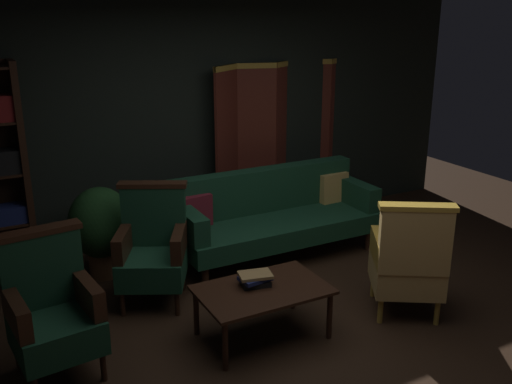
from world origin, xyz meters
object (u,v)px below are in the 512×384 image
(coffee_table, at_px, (263,294))
(potted_plant, at_px, (101,226))
(book_black_cloth, at_px, (255,282))
(book_tan_leather, at_px, (255,275))
(folding_screen, at_px, (285,138))
(armchair_wing_right, at_px, (153,248))
(book_navy_cloth, at_px, (255,278))
(armchair_wing_left, at_px, (52,310))
(armchair_gilt_accent, at_px, (409,261))
(velvet_couch, at_px, (273,213))

(coffee_table, bearing_deg, potted_plant, 116.47)
(book_black_cloth, relative_size, book_tan_leather, 0.87)
(folding_screen, height_order, armchair_wing_right, folding_screen)
(book_navy_cloth, relative_size, book_tan_leather, 0.94)
(coffee_table, bearing_deg, folding_screen, 55.75)
(folding_screen, height_order, coffee_table, folding_screen)
(armchair_wing_left, xyz_separation_m, potted_plant, (0.68, 1.39, 0.03))
(armchair_wing_right, xyz_separation_m, book_black_cloth, (0.53, -0.92, -0.05))
(book_navy_cloth, height_order, book_tan_leather, book_tan_leather)
(armchair_gilt_accent, relative_size, potted_plant, 1.16)
(armchair_gilt_accent, height_order, armchair_wing_right, same)
(armchair_wing_left, height_order, book_tan_leather, armchair_wing_left)
(coffee_table, distance_m, potted_plant, 1.88)
(book_navy_cloth, xyz_separation_m, book_tan_leather, (0.00, 0.00, 0.03))
(armchair_wing_left, xyz_separation_m, book_navy_cloth, (1.49, -0.21, -0.01))
(armchair_wing_left, bearing_deg, velvet_couch, 24.34)
(velvet_couch, distance_m, book_navy_cloth, 1.58)
(folding_screen, distance_m, armchair_gilt_accent, 2.64)
(velvet_couch, distance_m, armchair_gilt_accent, 1.67)
(armchair_wing_left, bearing_deg, book_tan_leather, -8.19)
(folding_screen, height_order, armchair_gilt_accent, folding_screen)
(armchair_wing_right, bearing_deg, book_tan_leather, -60.15)
(book_navy_cloth, bearing_deg, book_tan_leather, 0.00)
(coffee_table, height_order, book_black_cloth, book_black_cloth)
(armchair_wing_left, bearing_deg, armchair_wing_right, 36.15)
(potted_plant, xyz_separation_m, book_tan_leather, (0.81, -1.60, -0.01))
(potted_plant, xyz_separation_m, book_black_cloth, (0.81, -1.60, -0.07))
(folding_screen, bearing_deg, armchair_gilt_accent, -97.42)
(armchair_gilt_accent, xyz_separation_m, book_tan_leather, (-1.26, 0.34, 0.02))
(armchair_wing_right, bearing_deg, book_black_cloth, -60.15)
(armchair_gilt_accent, xyz_separation_m, armchair_wing_left, (-2.75, 0.55, 0.00))
(folding_screen, relative_size, armchair_gilt_accent, 2.00)
(coffee_table, bearing_deg, armchair_wing_left, 169.07)
(folding_screen, distance_m, book_black_cloth, 2.80)
(armchair_gilt_accent, distance_m, potted_plant, 2.84)
(armchair_wing_right, bearing_deg, folding_screen, 31.80)
(folding_screen, height_order, book_tan_leather, folding_screen)
(armchair_wing_right, distance_m, book_tan_leather, 1.06)
(coffee_table, bearing_deg, book_tan_leather, 106.37)
(folding_screen, xyz_separation_m, book_black_cloth, (-1.60, -2.23, -0.54))
(armchair_gilt_accent, height_order, book_navy_cloth, armchair_gilt_accent)
(folding_screen, height_order, book_navy_cloth, folding_screen)
(book_navy_cloth, bearing_deg, armchair_wing_left, 171.81)
(coffee_table, bearing_deg, armchair_gilt_accent, -11.77)
(velvet_couch, xyz_separation_m, book_navy_cloth, (-0.90, -1.29, 0.03))
(coffee_table, height_order, book_navy_cloth, book_navy_cloth)
(velvet_couch, distance_m, coffee_table, 1.63)
(folding_screen, bearing_deg, book_tan_leather, -125.55)
(book_tan_leather, bearing_deg, armchair_gilt_accent, -14.90)
(coffee_table, relative_size, book_navy_cloth, 4.18)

